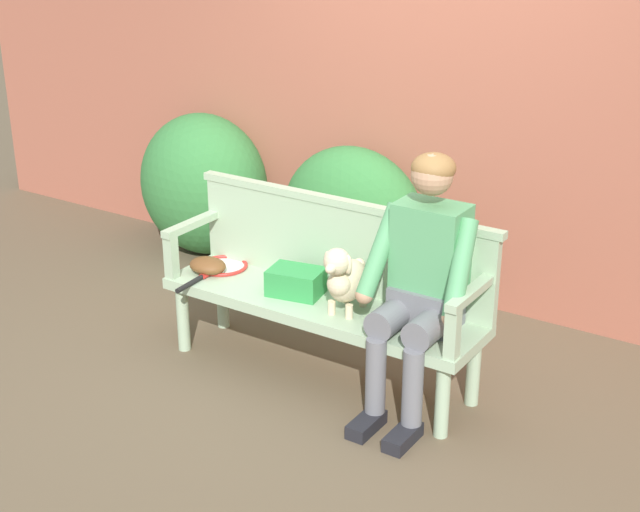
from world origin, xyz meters
The scene contains 13 objects.
ground_plane centered at (0.00, 0.00, 0.00)m, with size 40.00×40.00×0.00m, color brown.
brick_garden_fence centered at (0.00, 1.44, 1.32)m, with size 8.00×0.30×2.63m, color #9E5642.
hedge_bush_far_left centered at (-0.45, 1.07, 0.48)m, with size 0.99×0.62×0.96m, color #337538.
hedge_bush_far_right centered at (-1.69, 1.07, 0.50)m, with size 0.96×0.77×1.01m, color #337538.
garden_bench centered at (0.00, 0.00, 0.38)m, with size 1.78×0.47×0.44m.
bench_backrest centered at (0.00, 0.21, 0.70)m, with size 1.82×0.06×0.50m.
bench_armrest_left_end centered at (-0.85, -0.08, 0.64)m, with size 0.06×0.47×0.28m.
bench_armrest_right_end centered at (0.85, -0.08, 0.64)m, with size 0.06×0.47×0.28m.
person_seated centered at (0.59, -0.01, 0.72)m, with size 0.56×0.64×1.31m.
dog_on_bench centered at (0.18, -0.05, 0.63)m, with size 0.20×0.38×0.38m.
tennis_racket centered at (-0.71, 0.04, 0.45)m, with size 0.31×0.57×0.03m.
baseball_glove centered at (-0.72, -0.04, 0.49)m, with size 0.22×0.17×0.09m, color brown.
sports_bag centered at (-0.15, 0.00, 0.51)m, with size 0.28×0.20×0.14m, color #2D8E42.
Camera 1 is at (2.37, -3.61, 2.44)m, focal length 51.05 mm.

